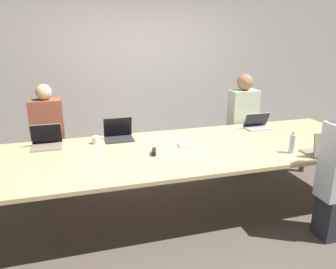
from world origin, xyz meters
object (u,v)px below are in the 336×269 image
Objects in this scene: cup_far_midleft at (96,140)px; person_far_right at (242,124)px; laptop_far_midleft at (119,133)px; stapler at (154,152)px; laptop_near_right at (324,148)px; person_far_left at (49,141)px; bottle_near_right at (292,144)px; laptop_far_right at (257,124)px; laptop_far_left at (47,140)px.

person_far_right is at bearing 11.95° from cup_far_midleft.
laptop_far_midleft is 2.20× the size of stapler.
person_far_right is at bearing -84.12° from laptop_near_right.
stapler is (1.13, -1.05, 0.11)m from person_far_left.
bottle_near_right is at bearing -24.11° from cup_far_midleft.
laptop_near_right reaches higher than laptop_far_right.
stapler is at bearing -26.92° from laptop_far_left.
laptop_far_left reaches higher than cup_far_midleft.
stapler is at bearing -64.72° from laptop_far_midleft.
laptop_near_right is (2.86, -1.09, 0.00)m from laptop_far_left.
laptop_near_right is at bearing -24.27° from cup_far_midleft.
laptop_far_midleft is 2.33m from laptop_near_right.
laptop_far_midleft is at bearing -169.16° from person_far_right.
laptop_far_right is at bearing -91.24° from person_far_right.
cup_far_midleft is at bearing -5.04° from laptop_far_left.
laptop_near_right reaches higher than laptop_far_left.
person_far_left is 16.03× the size of cup_far_midleft.
laptop_far_midleft is (-1.88, -0.36, 0.13)m from person_far_right.
laptop_far_left is 0.92× the size of laptop_near_right.
cup_far_midleft is 0.36× the size of bottle_near_right.
cup_far_midleft is at bearing -168.05° from person_far_right.
cup_far_midleft is at bearing -43.59° from person_far_left.
laptop_near_right is 2.34× the size of stapler.
stapler is at bearing -160.70° from laptop_far_right.
bottle_near_right is at bearing -98.39° from laptop_far_right.
person_far_right is at bearing -1.57° from person_far_left.
person_far_right reaches higher than cup_far_midleft.
laptop_far_left is (-2.69, 0.02, 0.01)m from laptop_far_right.
bottle_near_right is at bearing -20.37° from laptop_far_left.
cup_far_midleft is at bearing 155.89° from bottle_near_right.
bottle_near_right is at bearing 1.22° from stapler.
laptop_far_left is at bearing -20.91° from laptop_near_right.
person_far_right is 2.72m from person_far_left.
person_far_right is at bearing 10.84° from laptop_far_midleft.
stapler is (-1.74, 0.52, -0.05)m from laptop_near_right.
person_far_right is 2.74m from laptop_far_left.
cup_far_midleft is (0.56, -0.53, 0.13)m from person_far_left.
person_far_right is (0.01, 0.43, -0.12)m from laptop_far_right.
cup_far_midleft is 0.24× the size of laptop_near_right.
person_far_left reaches higher than laptop_far_left.
stapler is (0.58, -0.52, -0.02)m from cup_far_midleft.
laptop_far_midleft is 0.30m from cup_far_midleft.
laptop_far_left is at bearing -176.54° from laptop_far_midleft.
bottle_near_right is (-0.30, 0.14, 0.03)m from laptop_near_right.
cup_far_midleft is (0.54, -0.05, -0.03)m from laptop_far_left.
laptop_far_right is 0.94m from bottle_near_right.
person_far_right is at bearing 8.61° from laptop_far_left.
laptop_far_left is at bearing 159.63° from bottle_near_right.
laptop_near_right is (0.16, -1.07, 0.01)m from laptop_far_right.
person_far_left is at bearing 152.75° from laptop_far_midleft.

